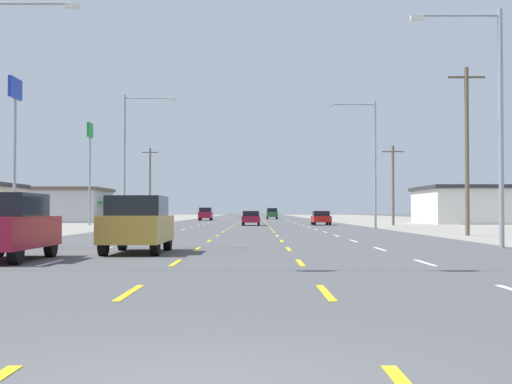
{
  "coord_description": "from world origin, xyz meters",
  "views": [
    {
      "loc": [
        0.51,
        -6.13,
        1.46
      ],
      "look_at": [
        0.81,
        84.45,
        3.8
      ],
      "focal_mm": 51.62,
      "sensor_mm": 36.0,
      "label": 1
    }
  ],
  "objects_px": {
    "sedan_far_right_midfar": "(318,218)",
    "sedan_center_turn_mid": "(248,218)",
    "suv_far_left_nearest": "(3,226)",
    "sedan_center_turn_farther": "(249,215)",
    "pole_sign_left_row_2": "(87,150)",
    "suv_inner_left_near": "(135,223)",
    "streetlight_left_row_1": "(127,152)",
    "suv_inner_right_farthest": "(270,213)",
    "pole_sign_left_row_1": "(12,115)",
    "streetlight_right_row_0": "(489,110)",
    "streetlight_right_row_1": "(368,156)",
    "suv_far_left_far": "(203,214)"
  },
  "relations": [
    {
      "from": "suv_far_left_far",
      "to": "pole_sign_left_row_2",
      "type": "distance_m",
      "value": 39.31
    },
    {
      "from": "suv_inner_left_near",
      "to": "streetlight_right_row_0",
      "type": "bearing_deg",
      "value": 13.6
    },
    {
      "from": "pole_sign_left_row_2",
      "to": "streetlight_left_row_1",
      "type": "distance_m",
      "value": 17.26
    },
    {
      "from": "streetlight_right_row_0",
      "to": "sedan_center_turn_farther",
      "type": "bearing_deg",
      "value": 96.17
    },
    {
      "from": "suv_far_left_nearest",
      "to": "suv_inner_left_near",
      "type": "xyz_separation_m",
      "value": [
        3.22,
        4.01,
        0.0
      ]
    },
    {
      "from": "suv_inner_left_near",
      "to": "pole_sign_left_row_2",
      "type": "height_order",
      "value": "pole_sign_left_row_2"
    },
    {
      "from": "sedan_center_turn_farther",
      "to": "pole_sign_left_row_1",
      "type": "height_order",
      "value": "pole_sign_left_row_1"
    },
    {
      "from": "streetlight_right_row_0",
      "to": "suv_inner_left_near",
      "type": "bearing_deg",
      "value": -166.4
    },
    {
      "from": "streetlight_left_row_1",
      "to": "pole_sign_left_row_2",
      "type": "bearing_deg",
      "value": 113.19
    },
    {
      "from": "streetlight_left_row_1",
      "to": "suv_far_left_nearest",
      "type": "bearing_deg",
      "value": -85.57
    },
    {
      "from": "sedan_far_right_midfar",
      "to": "suv_far_left_far",
      "type": "distance_m",
      "value": 39.64
    },
    {
      "from": "streetlight_right_row_0",
      "to": "streetlight_left_row_1",
      "type": "relative_size",
      "value": 0.87
    },
    {
      "from": "pole_sign_left_row_1",
      "to": "sedan_far_right_midfar",
      "type": "bearing_deg",
      "value": 46.56
    },
    {
      "from": "sedan_center_turn_farther",
      "to": "streetlight_right_row_1",
      "type": "height_order",
      "value": "streetlight_right_row_1"
    },
    {
      "from": "pole_sign_left_row_2",
      "to": "pole_sign_left_row_1",
      "type": "bearing_deg",
      "value": -89.45
    },
    {
      "from": "sedan_center_turn_farther",
      "to": "pole_sign_left_row_2",
      "type": "bearing_deg",
      "value": -109.61
    },
    {
      "from": "suv_inner_right_farthest",
      "to": "pole_sign_left_row_2",
      "type": "bearing_deg",
      "value": -108.87
    },
    {
      "from": "sedan_far_right_midfar",
      "to": "streetlight_right_row_0",
      "type": "xyz_separation_m",
      "value": [
        2.59,
        -47.01,
        4.67
      ]
    },
    {
      "from": "sedan_far_right_midfar",
      "to": "pole_sign_left_row_1",
      "type": "height_order",
      "value": "pole_sign_left_row_1"
    },
    {
      "from": "sedan_center_turn_mid",
      "to": "streetlight_right_row_0",
      "type": "xyz_separation_m",
      "value": [
        9.81,
        -45.07,
        4.67
      ]
    },
    {
      "from": "suv_inner_right_farthest",
      "to": "pole_sign_left_row_1",
      "type": "bearing_deg",
      "value": -103.44
    },
    {
      "from": "suv_inner_left_near",
      "to": "streetlight_right_row_1",
      "type": "distance_m",
      "value": 36.64
    },
    {
      "from": "suv_far_left_nearest",
      "to": "suv_far_left_far",
      "type": "height_order",
      "value": "same"
    },
    {
      "from": "sedan_center_turn_mid",
      "to": "suv_inner_right_farthest",
      "type": "bearing_deg",
      "value": 86.71
    },
    {
      "from": "suv_far_left_nearest",
      "to": "streetlight_left_row_1",
      "type": "relative_size",
      "value": 0.45
    },
    {
      "from": "sedan_center_turn_mid",
      "to": "pole_sign_left_row_2",
      "type": "distance_m",
      "value": 17.96
    },
    {
      "from": "suv_far_left_nearest",
      "to": "streetlight_right_row_0",
      "type": "height_order",
      "value": "streetlight_right_row_0"
    },
    {
      "from": "suv_inner_right_farthest",
      "to": "pole_sign_left_row_1",
      "type": "xyz_separation_m",
      "value": [
        -19.71,
        -82.47,
        7.09
      ]
    },
    {
      "from": "suv_far_left_nearest",
      "to": "sedan_center_turn_farther",
      "type": "bearing_deg",
      "value": 86.17
    },
    {
      "from": "sedan_center_turn_mid",
      "to": "sedan_center_turn_farther",
      "type": "height_order",
      "value": "same"
    },
    {
      "from": "suv_inner_left_near",
      "to": "sedan_center_turn_mid",
      "type": "distance_m",
      "value": 48.45
    },
    {
      "from": "sedan_far_right_midfar",
      "to": "streetlight_left_row_1",
      "type": "bearing_deg",
      "value": -135.79
    },
    {
      "from": "pole_sign_left_row_1",
      "to": "suv_far_left_nearest",
      "type": "bearing_deg",
      "value": -72.19
    },
    {
      "from": "suv_inner_left_near",
      "to": "sedan_far_right_midfar",
      "type": "bearing_deg",
      "value": 77.85
    },
    {
      "from": "sedan_center_turn_farther",
      "to": "suv_inner_right_farthest",
      "type": "bearing_deg",
      "value": 73.93
    },
    {
      "from": "sedan_center_turn_mid",
      "to": "streetlight_left_row_1",
      "type": "distance_m",
      "value": 18.37
    },
    {
      "from": "sedan_center_turn_farther",
      "to": "streetlight_right_row_1",
      "type": "relative_size",
      "value": 0.43
    },
    {
      "from": "sedan_center_turn_farther",
      "to": "suv_inner_right_farthest",
      "type": "relative_size",
      "value": 0.92
    },
    {
      "from": "sedan_center_turn_farther",
      "to": "streetlight_right_row_0",
      "type": "xyz_separation_m",
      "value": [
        9.97,
        -92.22,
        4.67
      ]
    },
    {
      "from": "sedan_center_turn_mid",
      "to": "sedan_far_right_midfar",
      "type": "height_order",
      "value": "same"
    },
    {
      "from": "streetlight_right_row_1",
      "to": "pole_sign_left_row_1",
      "type": "bearing_deg",
      "value": -162.32
    },
    {
      "from": "suv_far_left_nearest",
      "to": "sedan_center_turn_farther",
      "type": "height_order",
      "value": "suv_far_left_nearest"
    },
    {
      "from": "suv_far_left_nearest",
      "to": "streetlight_right_row_0",
      "type": "bearing_deg",
      "value": 23.57
    },
    {
      "from": "suv_inner_left_near",
      "to": "streetlight_right_row_1",
      "type": "bearing_deg",
      "value": 68.34
    },
    {
      "from": "sedan_far_right_midfar",
      "to": "suv_far_left_far",
      "type": "relative_size",
      "value": 0.92
    },
    {
      "from": "pole_sign_left_row_2",
      "to": "suv_inner_left_near",
      "type": "bearing_deg",
      "value": -75.39
    },
    {
      "from": "sedan_center_turn_farther",
      "to": "suv_inner_right_farthest",
      "type": "xyz_separation_m",
      "value": [
        3.58,
        12.44,
        0.27
      ]
    },
    {
      "from": "sedan_far_right_midfar",
      "to": "sedan_center_turn_mid",
      "type": "bearing_deg",
      "value": -164.97
    },
    {
      "from": "pole_sign_left_row_1",
      "to": "suv_inner_right_farthest",
      "type": "bearing_deg",
      "value": 76.56
    },
    {
      "from": "streetlight_right_row_0",
      "to": "suv_inner_right_farthest",
      "type": "bearing_deg",
      "value": 93.49
    }
  ]
}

